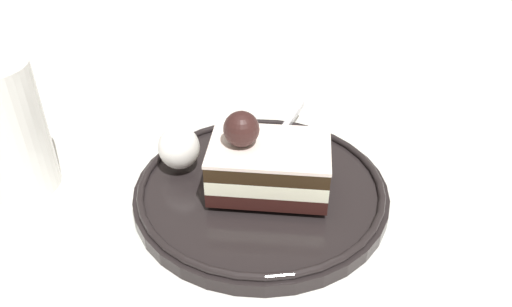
% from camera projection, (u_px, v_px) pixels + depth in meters
% --- Properties ---
extents(ground_plane, '(2.40, 2.40, 0.00)m').
position_uv_depth(ground_plane, '(267.00, 214.00, 0.42)').
color(ground_plane, silver).
extents(dessert_plate, '(0.21, 0.21, 0.02)m').
position_uv_depth(dessert_plate, '(256.00, 191.00, 0.43)').
color(dessert_plate, black).
rests_on(dessert_plate, ground_plane).
extents(cake_slice, '(0.09, 0.11, 0.07)m').
position_uv_depth(cake_slice, '(267.00, 163.00, 0.41)').
color(cake_slice, black).
rests_on(cake_slice, dessert_plate).
extents(whipped_cream_dollop, '(0.04, 0.04, 0.04)m').
position_uv_depth(whipped_cream_dollop, '(179.00, 147.00, 0.43)').
color(whipped_cream_dollop, white).
rests_on(whipped_cream_dollop, dessert_plate).
extents(fork, '(0.10, 0.07, 0.00)m').
position_uv_depth(fork, '(281.00, 132.00, 0.48)').
color(fork, silver).
rests_on(fork, dessert_plate).
extents(drink_glass_near, '(0.06, 0.06, 0.12)m').
position_uv_depth(drink_glass_near, '(9.00, 134.00, 0.42)').
color(drink_glass_near, white).
rests_on(drink_glass_near, ground_plane).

